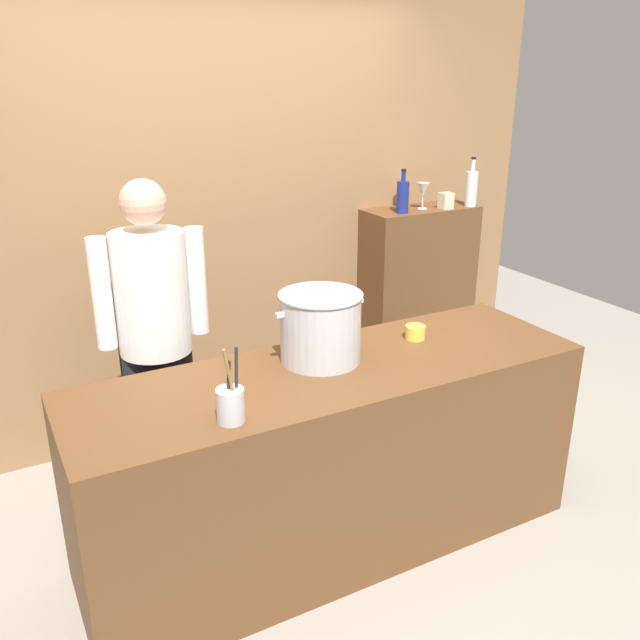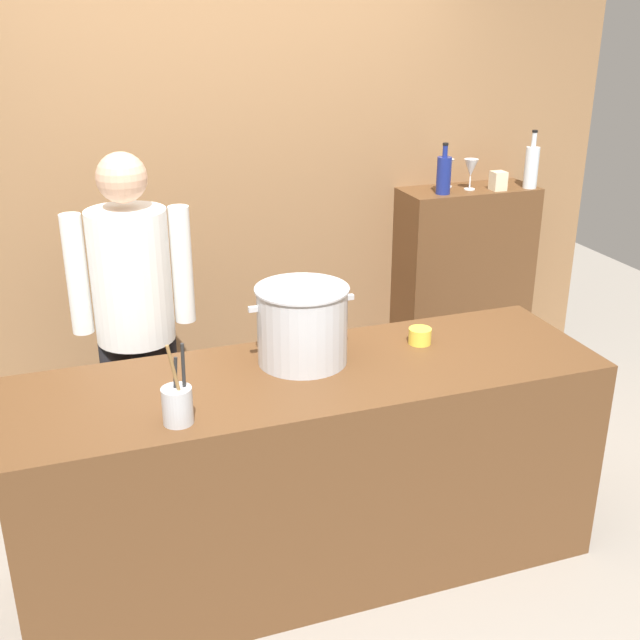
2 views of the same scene
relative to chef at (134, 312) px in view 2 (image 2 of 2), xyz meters
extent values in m
plane|color=gray|center=(0.58, -0.70, -0.96)|extent=(8.00, 8.00, 0.00)
cube|color=olive|center=(0.58, 0.70, 0.54)|extent=(4.40, 0.10, 3.00)
cube|color=brown|center=(0.58, -0.70, -0.51)|extent=(2.29, 0.70, 0.90)
cube|color=brown|center=(1.91, 0.49, -0.33)|extent=(0.76, 0.32, 1.26)
cylinder|color=black|center=(0.10, -0.01, -0.54)|extent=(0.14, 0.14, 0.84)
cylinder|color=black|center=(-0.10, 0.00, -0.54)|extent=(0.14, 0.14, 0.84)
cylinder|color=white|center=(0.00, 0.00, 0.17)|extent=(0.34, 0.34, 0.58)
cube|color=black|center=(0.01, 0.18, -0.07)|extent=(0.30, 0.03, 0.52)
cylinder|color=white|center=(0.22, -0.01, 0.19)|extent=(0.09, 0.09, 0.52)
cylinder|color=white|center=(-0.22, 0.00, 0.19)|extent=(0.09, 0.09, 0.52)
sphere|color=tan|center=(0.00, 0.00, 0.59)|extent=(0.21, 0.21, 0.21)
cylinder|color=#B7BABF|center=(0.58, -0.59, 0.09)|extent=(0.35, 0.35, 0.30)
cylinder|color=#B7BABF|center=(0.58, -0.59, 0.24)|extent=(0.37, 0.37, 0.01)
cube|color=#B7BABF|center=(0.38, -0.59, 0.18)|extent=(0.04, 0.02, 0.02)
cube|color=#B7BABF|center=(0.77, -0.59, 0.18)|extent=(0.04, 0.02, 0.02)
cylinder|color=#B7BABF|center=(0.03, -0.92, 0.00)|extent=(0.10, 0.10, 0.13)
cylinder|color=#262626|center=(0.03, -0.91, 0.06)|extent=(0.03, 0.02, 0.22)
cylinder|color=olive|center=(0.03, -0.93, 0.09)|extent=(0.06, 0.02, 0.28)
cylinder|color=#262626|center=(0.06, -0.92, 0.09)|extent=(0.01, 0.04, 0.27)
cylinder|color=yellow|center=(1.09, -0.59, -0.03)|extent=(0.10, 0.10, 0.07)
cylinder|color=navy|center=(1.71, 0.42, 0.40)|extent=(0.08, 0.08, 0.20)
cylinder|color=navy|center=(1.71, 0.42, 0.53)|extent=(0.03, 0.03, 0.06)
cylinder|color=black|center=(1.71, 0.42, 0.56)|extent=(0.03, 0.03, 0.01)
cylinder|color=silver|center=(2.23, 0.39, 0.41)|extent=(0.08, 0.08, 0.22)
cylinder|color=silver|center=(2.23, 0.39, 0.56)|extent=(0.03, 0.03, 0.08)
cylinder|color=black|center=(2.23, 0.39, 0.61)|extent=(0.03, 0.03, 0.01)
cylinder|color=silver|center=(1.89, 0.46, 0.30)|extent=(0.06, 0.06, 0.01)
cylinder|color=silver|center=(1.89, 0.46, 0.34)|extent=(0.01, 0.01, 0.07)
cone|color=silver|center=(1.89, 0.46, 0.42)|extent=(0.08, 0.08, 0.09)
cylinder|color=silver|center=(1.80, 0.56, 0.30)|extent=(0.06, 0.06, 0.01)
cylinder|color=silver|center=(1.80, 0.56, 0.34)|extent=(0.01, 0.01, 0.07)
cone|color=silver|center=(1.80, 0.56, 0.41)|extent=(0.07, 0.07, 0.08)
cube|color=beige|center=(2.03, 0.40, 0.35)|extent=(0.08, 0.08, 0.10)
camera|label=1|loc=(-0.71, -2.97, 1.15)|focal=37.43mm
camera|label=2|loc=(-0.29, -3.28, 1.26)|focal=44.11mm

